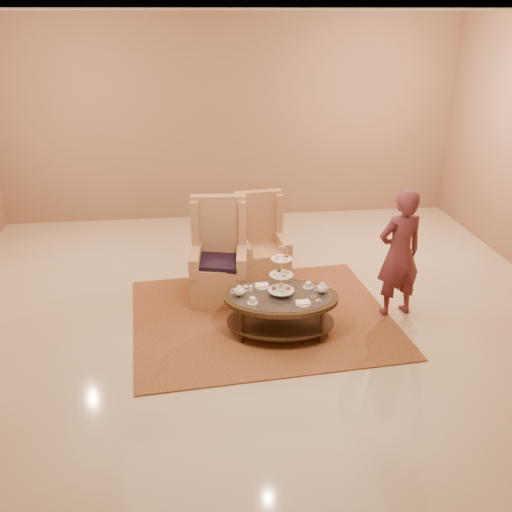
{
  "coord_description": "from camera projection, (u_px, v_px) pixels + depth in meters",
  "views": [
    {
      "loc": [
        -0.75,
        -5.99,
        3.49
      ],
      "look_at": [
        0.0,
        0.2,
        0.8
      ],
      "focal_mm": 40.0,
      "sensor_mm": 36.0,
      "label": 1
    }
  ],
  "objects": [
    {
      "name": "armchair_right",
      "position": [
        261.0,
        251.0,
        7.94
      ],
      "size": [
        0.74,
        0.76,
        1.22
      ],
      "rotation": [
        0.0,
        0.0,
        0.12
      ],
      "color": "tan",
      "rests_on": "ground"
    },
    {
      "name": "tea_table",
      "position": [
        281.0,
        302.0,
        6.57
      ],
      "size": [
        1.42,
        1.07,
        1.11
      ],
      "rotation": [
        0.0,
        0.0,
        -0.12
      ],
      "color": "black",
      "rests_on": "ground"
    },
    {
      "name": "ground",
      "position": [
        258.0,
        323.0,
        6.92
      ],
      "size": [
        8.0,
        8.0,
        0.0
      ],
      "primitive_type": "plane",
      "color": "beige",
      "rests_on": "ground"
    },
    {
      "name": "rug",
      "position": [
        262.0,
        317.0,
        7.05
      ],
      "size": [
        3.32,
        2.84,
        0.02
      ],
      "rotation": [
        0.0,
        0.0,
        0.08
      ],
      "color": "#926133",
      "rests_on": "ground"
    },
    {
      "name": "wall_back",
      "position": [
        229.0,
        120.0,
        9.88
      ],
      "size": [
        8.0,
        0.04,
        3.5
      ],
      "primitive_type": "cube",
      "color": "#967051",
      "rests_on": "ground"
    },
    {
      "name": "person",
      "position": [
        399.0,
        254.0,
        6.84
      ],
      "size": [
        0.66,
        0.51,
        1.61
      ],
      "rotation": [
        0.0,
        0.0,
        3.36
      ],
      "color": "#5E2831",
      "rests_on": "ground"
    },
    {
      "name": "ceiling",
      "position": [
        258.0,
        323.0,
        6.92
      ],
      "size": [
        8.0,
        8.0,
        0.02
      ],
      "primitive_type": "cube",
      "color": "beige",
      "rests_on": "ground"
    },
    {
      "name": "armchair_left",
      "position": [
        219.0,
        264.0,
        7.44
      ],
      "size": [
        0.79,
        0.81,
        1.32
      ],
      "rotation": [
        0.0,
        0.0,
        -0.11
      ],
      "color": "tan",
      "rests_on": "ground"
    }
  ]
}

